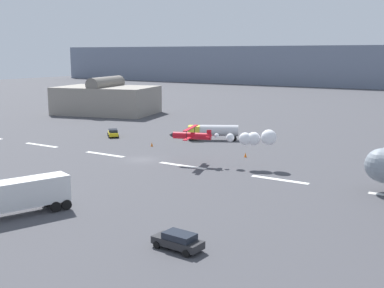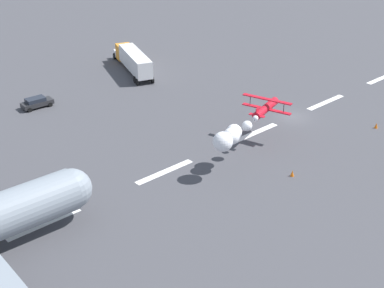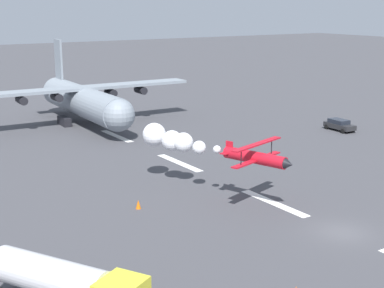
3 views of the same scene
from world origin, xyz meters
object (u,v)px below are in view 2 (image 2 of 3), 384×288
stunt_biplane_red (239,129)px  traffic_cone_far (292,173)px  semi_truck_orange (133,59)px  traffic_cone_near (376,126)px  followme_car_yellow (37,102)px

stunt_biplane_red → traffic_cone_far: (-2.34, 6.36, -3.98)m
stunt_biplane_red → semi_truck_orange: (-9.70, -33.78, -2.22)m
semi_truck_orange → traffic_cone_near: (-10.93, 39.53, -1.76)m
semi_truck_orange → followme_car_yellow: semi_truck_orange is taller
semi_truck_orange → traffic_cone_far: semi_truck_orange is taller
semi_truck_orange → followme_car_yellow: bearing=8.9°
traffic_cone_near → traffic_cone_far: (18.29, 0.61, 0.00)m
traffic_cone_near → followme_car_yellow: bearing=-50.2°
semi_truck_orange → traffic_cone_far: 40.85m
stunt_biplane_red → followme_car_yellow: (9.79, -30.73, -3.54)m
followme_car_yellow → traffic_cone_far: size_ratio=6.11×
traffic_cone_near → stunt_biplane_red: bearing=-15.6°
stunt_biplane_red → traffic_cone_far: 7.85m
stunt_biplane_red → traffic_cone_far: stunt_biplane_red is taller
followme_car_yellow → traffic_cone_near: 47.49m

